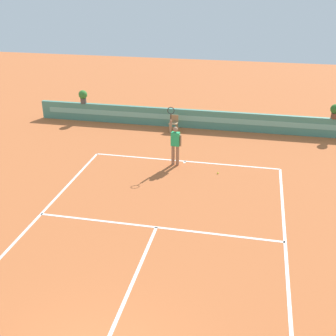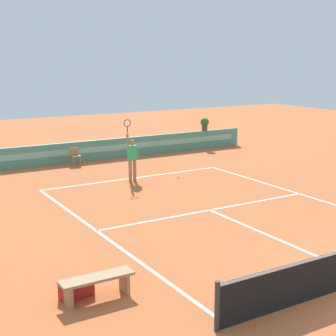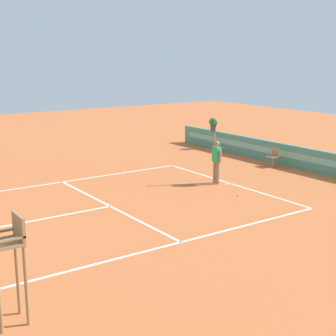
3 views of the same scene
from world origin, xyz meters
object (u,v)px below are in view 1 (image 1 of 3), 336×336
at_px(potted_plant_far_right, 335,110).
at_px(tennis_ball_near_baseline, 218,173).
at_px(ball_kid_chair, 174,122).
at_px(tennis_player, 175,142).
at_px(potted_plant_far_left, 83,96).

bearing_deg(potted_plant_far_right, tennis_ball_near_baseline, -133.27).
bearing_deg(potted_plant_far_right, ball_kid_chair, -174.76).
bearing_deg(tennis_player, potted_plant_far_right, 34.99).
xyz_separation_m(ball_kid_chair, potted_plant_far_left, (-5.26, 0.73, 0.93)).
bearing_deg(tennis_player, ball_kid_chair, 102.00).
xyz_separation_m(ball_kid_chair, tennis_player, (0.90, -4.23, 0.57)).
xyz_separation_m(tennis_player, potted_plant_far_right, (7.08, 4.96, 0.36)).
distance_m(tennis_ball_near_baseline, potted_plant_far_right, 7.66).
relative_size(tennis_player, potted_plant_far_right, 3.57).
distance_m(ball_kid_chair, potted_plant_far_right, 8.07).
distance_m(tennis_player, potted_plant_far_right, 8.66).
bearing_deg(potted_plant_far_left, potted_plant_far_right, 0.00).
height_order(tennis_player, potted_plant_far_right, tennis_player).
bearing_deg(tennis_ball_near_baseline, tennis_player, 164.51).
xyz_separation_m(potted_plant_far_right, potted_plant_far_left, (-13.24, 0.00, 0.00)).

